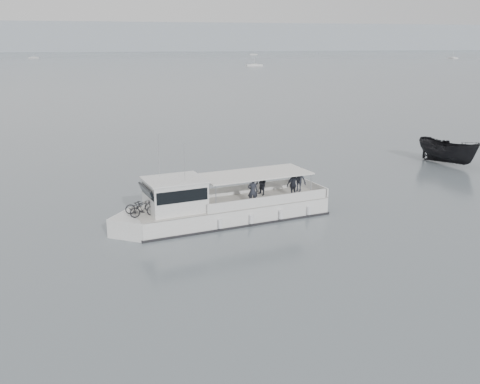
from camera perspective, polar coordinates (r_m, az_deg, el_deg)
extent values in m
plane|color=#515B5F|center=(30.65, -11.65, -3.16)|extent=(1400.00, 1400.00, 0.00)
cube|color=#939EA8|center=(589.03, -15.59, 15.63)|extent=(1400.00, 90.00, 28.00)
cube|color=white|center=(30.30, -0.91, -2.23)|extent=(11.37, 4.78, 1.19)
cube|color=white|center=(28.62, -11.06, -3.63)|extent=(2.95, 2.95, 1.19)
cube|color=beige|center=(30.12, -0.92, -1.15)|extent=(11.37, 4.78, 0.06)
cube|color=black|center=(30.41, -0.91, -2.89)|extent=(11.57, 4.92, 0.17)
cube|color=white|center=(31.94, 0.75, 0.36)|extent=(7.26, 1.34, 0.55)
cube|color=white|center=(29.52, 3.14, -0.96)|extent=(7.26, 1.34, 0.55)
cube|color=white|center=(32.56, 7.90, 0.51)|extent=(0.59, 2.91, 0.55)
cube|color=white|center=(28.75, -6.96, -0.37)|extent=(3.32, 2.95, 1.65)
cube|color=black|center=(28.33, -9.70, -0.44)|extent=(0.90, 2.35, 1.06)
cube|color=black|center=(28.68, -6.97, 0.16)|extent=(3.15, 2.95, 0.64)
cube|color=white|center=(28.52, -7.01, 1.31)|extent=(3.53, 3.16, 0.09)
cube|color=white|center=(30.32, 1.61, 1.94)|extent=(6.63, 3.78, 0.07)
cylinder|color=silver|center=(28.21, -2.59, -0.73)|extent=(0.06, 0.06, 1.52)
cylinder|color=silver|center=(30.52, -4.43, 0.52)|extent=(0.06, 0.06, 1.52)
cylinder|color=silver|center=(30.84, 7.56, 0.59)|extent=(0.06, 0.06, 1.52)
cylinder|color=silver|center=(32.96, 5.18, 1.65)|extent=(0.06, 0.06, 1.52)
cylinder|color=silver|center=(28.87, -8.65, 3.86)|extent=(0.03, 0.03, 2.39)
cylinder|color=silver|center=(27.81, -5.95, 3.11)|extent=(0.03, 0.03, 2.02)
cylinder|color=white|center=(28.36, -2.13, -3.42)|extent=(0.25, 0.25, 0.46)
cylinder|color=white|center=(29.08, 1.22, -2.92)|extent=(0.25, 0.25, 0.46)
cylinder|color=white|center=(29.89, 4.38, -2.43)|extent=(0.25, 0.25, 0.46)
cylinder|color=white|center=(30.80, 7.37, -1.97)|extent=(0.25, 0.25, 0.46)
imported|color=black|center=(28.73, -10.64, -1.40)|extent=(1.65, 0.81, 0.83)
imported|color=black|center=(28.04, -10.26, -1.76)|extent=(1.50, 0.65, 0.87)
imported|color=#22252E|center=(29.56, 1.36, 0.08)|extent=(0.63, 0.48, 1.54)
imported|color=#22252E|center=(31.38, 2.27, 1.01)|extent=(0.81, 0.91, 1.54)
imported|color=#22252E|center=(31.07, 5.70, 0.79)|extent=(0.97, 0.62, 1.54)
imported|color=#22252E|center=(32.29, 6.27, 1.35)|extent=(1.10, 1.12, 1.54)
imported|color=black|center=(47.16, 21.29, 4.06)|extent=(3.76, 5.95, 2.15)
cube|color=white|center=(353.05, -21.14, 13.21)|extent=(5.48, 6.32, 0.75)
cube|color=white|center=(353.04, -21.15, 13.26)|extent=(2.77, 2.86, 0.45)
cylinder|color=silver|center=(352.97, -21.20, 13.83)|extent=(0.08, 0.08, 7.02)
cube|color=white|center=(411.42, 1.43, 14.45)|extent=(6.50, 3.46, 0.75)
cube|color=white|center=(411.42, 1.43, 14.49)|extent=(2.53, 2.22, 0.45)
cube|color=white|center=(349.24, 21.75, 13.14)|extent=(4.35, 8.78, 0.75)
cube|color=white|center=(349.23, 21.75, 13.19)|extent=(2.90, 3.36, 0.45)
cylinder|color=silver|center=(349.14, 21.83, 13.94)|extent=(0.08, 0.08, 9.24)
cube|color=white|center=(226.14, 1.53, 13.36)|extent=(6.58, 2.24, 0.75)
cube|color=white|center=(226.13, 1.53, 13.44)|extent=(2.33, 1.88, 0.45)
cylinder|color=silver|center=(226.01, 1.54, 14.35)|extent=(0.08, 0.08, 7.19)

